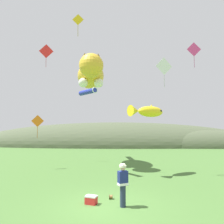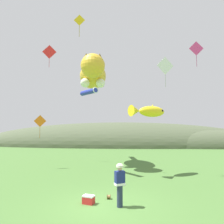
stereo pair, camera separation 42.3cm
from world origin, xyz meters
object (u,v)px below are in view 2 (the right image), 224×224
(kite_diamond_pink, at_px, (196,49))
(kite_diamond_orange, at_px, (40,121))
(festival_attendant, at_px, (120,184))
(kite_diamond_red, at_px, (49,52))
(picnic_cooler, at_px, (89,200))
(kite_fish_windsock, at_px, (148,111))
(kite_giant_cat, at_px, (93,75))
(kite_diamond_white, at_px, (165,66))
(kite_diamond_gold, at_px, (79,21))
(kite_spool, at_px, (109,197))
(kite_tube_streamer, at_px, (89,92))

(kite_diamond_pink, distance_m, kite_diamond_orange, 13.76)
(festival_attendant, bearing_deg, kite_diamond_red, 122.00)
(picnic_cooler, height_order, kite_diamond_pink, kite_diamond_pink)
(festival_attendant, bearing_deg, kite_diamond_orange, 129.67)
(kite_fish_windsock, bearing_deg, picnic_cooler, -118.73)
(festival_attendant, xyz_separation_m, kite_giant_cat, (-2.65, 9.98, 7.03))
(festival_attendant, bearing_deg, picnic_cooler, 167.59)
(kite_giant_cat, xyz_separation_m, kite_diamond_white, (5.76, -3.81, -0.32))
(kite_diamond_pink, bearing_deg, kite_diamond_gold, -174.81)
(picnic_cooler, bearing_deg, kite_giant_cat, 97.57)
(kite_spool, xyz_separation_m, kite_diamond_white, (3.64, 5.19, 7.56))
(kite_diamond_red, bearing_deg, kite_diamond_white, -28.26)
(festival_attendant, height_order, picnic_cooler, festival_attendant)
(kite_spool, bearing_deg, festival_attendant, -61.24)
(kite_diamond_red, height_order, kite_diamond_gold, kite_diamond_gold)
(festival_attendant, relative_size, kite_tube_streamer, 1.00)
(kite_diamond_orange, bearing_deg, kite_spool, -49.04)
(festival_attendant, relative_size, kite_diamond_white, 0.81)
(picnic_cooler, relative_size, kite_diamond_white, 0.26)
(kite_tube_streamer, distance_m, kite_diamond_red, 8.97)
(festival_attendant, bearing_deg, kite_diamond_gold, 115.29)
(festival_attendant, distance_m, kite_diamond_white, 9.63)
(kite_diamond_white, xyz_separation_m, kite_diamond_orange, (-9.80, 1.90, -3.89))
(kite_tube_streamer, xyz_separation_m, kite_diamond_red, (-4.99, 5.54, 4.99))
(kite_spool, bearing_deg, picnic_cooler, -140.92)
(kite_tube_streamer, height_order, kite_diamond_orange, kite_tube_streamer)
(kite_tube_streamer, bearing_deg, kite_spool, -70.68)
(kite_diamond_pink, xyz_separation_m, kite_diamond_gold, (-9.13, -0.83, 2.14))
(kite_giant_cat, bearing_deg, picnic_cooler, -82.43)
(kite_spool, height_order, picnic_cooler, picnic_cooler)
(kite_fish_windsock, relative_size, kite_diamond_pink, 1.42)
(festival_attendant, height_order, kite_spool, festival_attendant)
(kite_giant_cat, height_order, kite_tube_streamer, kite_giant_cat)
(picnic_cooler, relative_size, kite_giant_cat, 0.07)
(kite_tube_streamer, bearing_deg, kite_diamond_pink, 10.57)
(kite_spool, xyz_separation_m, kite_tube_streamer, (-1.85, 5.28, 5.76))
(kite_spool, height_order, kite_diamond_red, kite_diamond_red)
(kite_tube_streamer, bearing_deg, picnic_cooler, -80.28)
(kite_giant_cat, xyz_separation_m, kite_tube_streamer, (0.27, -3.72, -2.12))
(kite_diamond_gold, bearing_deg, kite_tube_streamer, -38.02)
(kite_giant_cat, bearing_deg, kite_diamond_gold, -101.93)
(picnic_cooler, xyz_separation_m, kite_diamond_gold, (-1.92, 6.66, 11.41))
(kite_spool, bearing_deg, kite_diamond_orange, 130.96)
(festival_attendant, xyz_separation_m, kite_diamond_white, (3.11, 6.17, 6.71))
(kite_diamond_pink, distance_m, kite_diamond_red, 13.88)
(kite_diamond_white, bearing_deg, kite_giant_cat, 146.49)
(festival_attendant, xyz_separation_m, kite_spool, (-0.54, 0.98, -0.85))
(festival_attendant, relative_size, kite_giant_cat, 0.21)
(festival_attendant, xyz_separation_m, kite_diamond_pink, (5.84, 7.79, 8.50))
(kite_diamond_pink, bearing_deg, festival_attendant, -126.85)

